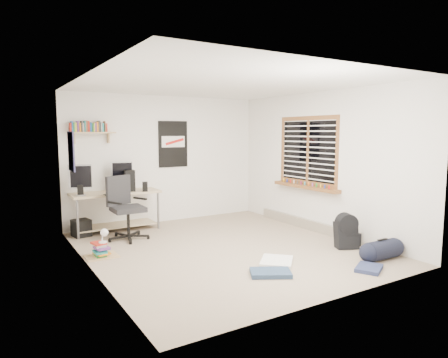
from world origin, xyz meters
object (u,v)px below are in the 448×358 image
backpack (346,235)px  office_chair (128,210)px  desk (115,211)px  duffel_bag (382,250)px  book_stack (101,247)px

backpack → office_chair: bearing=163.8°
desk → duffel_bag: (2.72, -3.63, -0.22)m
office_chair → book_stack: 1.03m
desk → backpack: (2.73, -2.96, -0.16)m
desk → book_stack: size_ratio=3.65×
office_chair → book_stack: office_chair is taller
office_chair → book_stack: (-0.64, -0.73, -0.34)m
duffel_bag → book_stack: (-3.35, 2.18, 0.01)m
duffel_bag → book_stack: 4.00m
desk → book_stack: desk is taller
desk → backpack: size_ratio=3.57×
office_chair → backpack: bearing=-62.4°
office_chair → book_stack: size_ratio=2.51×
office_chair → backpack: office_chair is taller
duffel_bag → book_stack: bearing=148.5°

